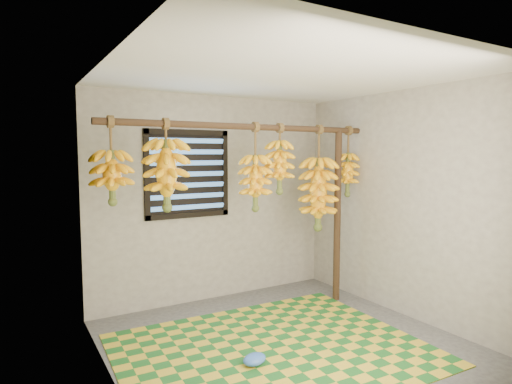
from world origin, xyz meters
TOP-DOWN VIEW (x-y plane):
  - floor at (0.00, 0.00)m, footprint 3.00×3.00m
  - ceiling at (0.00, 0.00)m, footprint 3.00×3.00m
  - wall_back at (0.00, 1.50)m, footprint 3.00×0.01m
  - wall_left at (-1.50, 0.00)m, footprint 0.01×3.00m
  - wall_right at (1.50, 0.00)m, footprint 0.01×3.00m
  - window at (-0.35, 1.48)m, footprint 1.00×0.04m
  - hanging_pole at (0.00, 0.70)m, footprint 3.00×0.06m
  - support_post at (1.20, 0.70)m, footprint 0.08×0.08m
  - woven_mat at (-0.18, -0.03)m, footprint 2.69×2.19m
  - plastic_bag at (-0.45, -0.19)m, footprint 0.25×0.21m
  - banana_bunch_a at (-1.35, 0.70)m, footprint 0.35×0.35m
  - banana_bunch_b at (-0.86, 0.70)m, footprint 0.39×0.39m
  - banana_bunch_c at (0.08, 0.70)m, footprint 0.32×0.32m
  - banana_bunch_d at (0.38, 0.70)m, footprint 0.29×0.29m
  - banana_bunch_e at (0.91, 0.70)m, footprint 0.40×0.40m
  - banana_bunch_f at (1.35, 0.70)m, footprint 0.25×0.25m

SIDE VIEW (x-z plane):
  - floor at x=0.00m, z-range -0.01..0.00m
  - woven_mat at x=-0.18m, z-range 0.00..0.01m
  - plastic_bag at x=-0.45m, z-range 0.01..0.10m
  - support_post at x=1.20m, z-range 0.00..2.00m
  - wall_back at x=0.00m, z-range 0.00..2.40m
  - wall_left at x=-1.50m, z-range 0.00..2.40m
  - wall_right at x=1.50m, z-range 0.00..2.40m
  - banana_bunch_e at x=0.91m, z-range 0.69..1.86m
  - banana_bunch_c at x=0.08m, z-range 0.98..1.89m
  - banana_bunch_f at x=1.35m, z-range 1.08..1.90m
  - window at x=-0.35m, z-range 1.00..2.00m
  - banana_bunch_a at x=-1.35m, z-range 1.15..1.91m
  - banana_bunch_b at x=-0.86m, z-range 1.12..1.96m
  - banana_bunch_d at x=0.38m, z-range 1.22..1.96m
  - hanging_pole at x=0.00m, z-range 1.97..2.03m
  - ceiling at x=0.00m, z-range 2.40..2.41m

